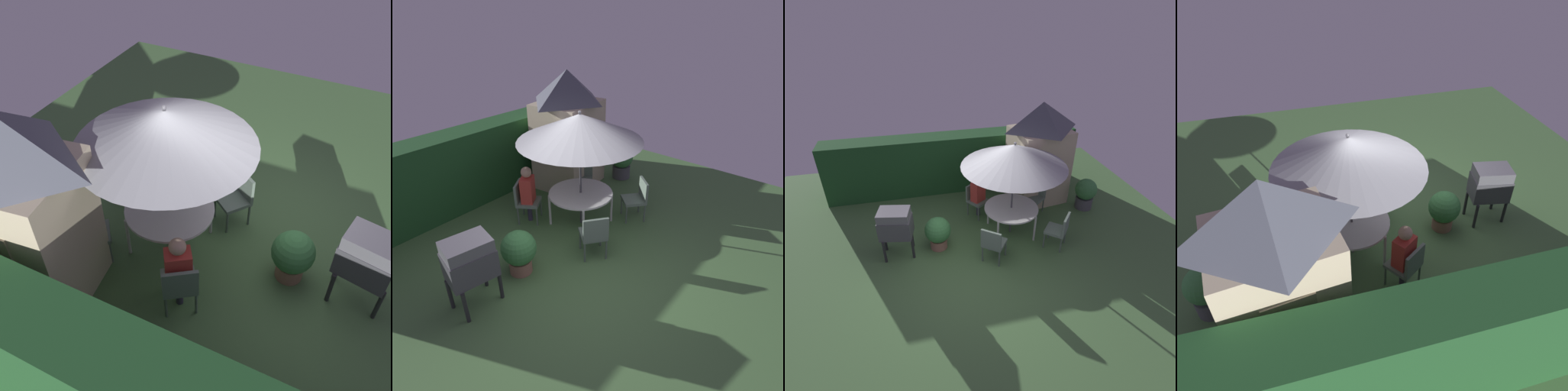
# 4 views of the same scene
# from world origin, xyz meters

# --- Properties ---
(ground_plane) EXTENTS (11.00, 11.00, 0.00)m
(ground_plane) POSITION_xyz_m (0.00, 0.00, 0.00)
(ground_plane) COLOR #47703D
(garden_shed) EXTENTS (1.72, 1.54, 2.86)m
(garden_shed) POSITION_xyz_m (2.23, 2.33, 1.46)
(garden_shed) COLOR #C6B793
(garden_shed) RESTS_ON ground
(patio_table) EXTENTS (1.32, 1.32, 0.74)m
(patio_table) POSITION_xyz_m (0.99, 0.88, 0.69)
(patio_table) COLOR white
(patio_table) RESTS_ON ground
(patio_umbrella) EXTENTS (2.42, 2.42, 2.43)m
(patio_umbrella) POSITION_xyz_m (0.99, 0.88, 2.12)
(patio_umbrella) COLOR #4C4C51
(patio_umbrella) RESTS_ON ground
(bbq_grill) EXTENTS (0.78, 0.63, 1.20)m
(bbq_grill) POSITION_xyz_m (-1.76, 0.67, 0.85)
(bbq_grill) COLOR #47474C
(bbq_grill) RESTS_ON ground
(chair_near_shed) EXTENTS (0.64, 0.64, 0.90)m
(chair_near_shed) POSITION_xyz_m (0.31, 1.87, 0.52)
(chair_near_shed) COLOR slate
(chair_near_shed) RESTS_ON ground
(chair_far_side) EXTENTS (0.65, 0.65, 0.90)m
(chair_far_side) POSITION_xyz_m (0.28, -0.04, 0.52)
(chair_far_side) COLOR slate
(chair_far_side) RESTS_ON ground
(chair_toward_hedge) EXTENTS (0.65, 0.65, 0.90)m
(chair_toward_hedge) POSITION_xyz_m (1.92, 0.08, 0.52)
(chair_toward_hedge) COLOR slate
(chair_toward_hedge) RESTS_ON ground
(chair_toward_house) EXTENTS (0.65, 0.65, 0.90)m
(chair_toward_house) POSITION_xyz_m (1.94, 1.63, 0.52)
(chair_toward_house) COLOR slate
(chair_toward_house) RESTS_ON ground
(potted_plant_by_shed) EXTENTS (0.61, 0.61, 0.81)m
(potted_plant_by_shed) POSITION_xyz_m (-0.85, 0.70, 0.45)
(potted_plant_by_shed) COLOR #936651
(potted_plant_by_shed) RESTS_ON ground
(potted_plant_by_grill) EXTENTS (0.59, 0.59, 0.89)m
(potted_plant_by_grill) POSITION_xyz_m (3.37, 1.49, 0.48)
(potted_plant_by_grill) COLOR #4C4C51
(potted_plant_by_grill) RESTS_ON ground
(person_in_red) EXTENTS (0.42, 0.39, 1.26)m
(person_in_red) POSITION_xyz_m (0.36, 1.80, 0.78)
(person_in_red) COLOR #CC3D33
(person_in_red) RESTS_ON ground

